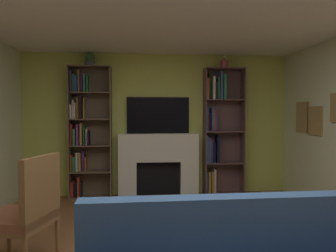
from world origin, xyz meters
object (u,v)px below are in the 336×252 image
bookshelf_left (85,131)px  armchair (24,211)px  potted_plant (90,60)px  vase_with_flowers (224,64)px  fireplace (158,163)px  bookshelf_right (218,130)px  tv (158,115)px

bookshelf_left → armchair: bearing=-94.1°
potted_plant → vase_with_flowers: same height
fireplace → armchair: 2.96m
bookshelf_right → vase_with_flowers: 1.18m
tv → potted_plant: potted_plant is taller
potted_plant → vase_with_flowers: 2.35m
tv → armchair: (-1.45, -2.66, -0.90)m
fireplace → bookshelf_right: size_ratio=0.67×
bookshelf_left → potted_plant: size_ratio=9.91×
tv → vase_with_flowers: size_ratio=4.87×
bookshelf_left → potted_plant: (0.09, -0.04, 1.23)m
fireplace → bookshelf_left: bookshelf_left is taller
vase_with_flowers → potted_plant: bearing=180.0°
tv → armchair: 3.16m
bookshelf_right → vase_with_flowers: (0.09, -0.05, 1.18)m
bookshelf_left → potted_plant: potted_plant is taller
potted_plant → armchair: bearing=-96.2°
potted_plant → bookshelf_right: bearing=1.2°
bookshelf_right → tv: bearing=176.2°
tv → bookshelf_left: 1.30m
bookshelf_left → armchair: (-0.19, -2.58, -0.61)m
bookshelf_left → vase_with_flowers: bearing=-1.0°
armchair → bookshelf_left: bearing=85.9°
bookshelf_right → potted_plant: 2.56m
potted_plant → armchair: (-0.28, -2.54, -1.84)m
bookshelf_right → armchair: bearing=-134.4°
potted_plant → bookshelf_left: bearing=156.1°
fireplace → tv: (0.00, 0.09, 0.84)m
bookshelf_left → armchair: 2.66m
fireplace → bookshelf_right: bearing=1.0°
bookshelf_left → bookshelf_right: size_ratio=1.00×
armchair → bookshelf_right: bearing=45.6°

